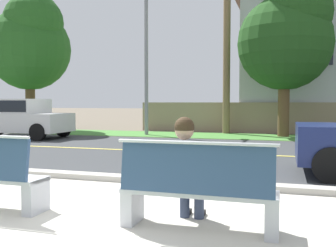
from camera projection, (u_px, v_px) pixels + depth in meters
The scene contains 13 objects.
ground_plane at pixel (207, 147), 12.09m from camera, with size 140.00×140.00×0.00m, color #665B4C.
sidewalk_pavement at pixel (90, 214), 4.83m from camera, with size 44.00×3.60×0.01m, color beige.
curb_edge at pixel (144, 180), 6.69m from camera, with size 44.00×0.30×0.11m, color #ADA89E.
street_asphalt at pixel (197, 153), 10.66m from camera, with size 52.00×8.00×0.01m, color #383A3D.
road_centre_line at pixel (197, 153), 10.66m from camera, with size 48.00×0.14×0.01m, color #E0CC4C.
far_verge_grass at pixel (226, 136), 15.92m from camera, with size 48.00×2.80×0.02m, color #478438.
bench_right at pixel (197, 191), 4.15m from camera, with size 1.71×0.48×1.01m.
seated_person_grey at pixel (186, 167), 4.34m from camera, with size 0.52×0.68×1.25m.
car_white_near at pixel (16, 116), 15.20m from camera, with size 4.30×1.86×1.54m.
streetlamp at pixel (148, 42), 16.49m from camera, with size 0.24×2.10×7.01m.
shade_tree_far_left at pixel (30, 43), 18.84m from camera, with size 4.04×4.04×6.66m.
shade_tree_left at pixel (288, 36), 15.36m from camera, with size 3.80×3.80×6.27m.
garden_wall at pixel (277, 118), 17.47m from camera, with size 13.00×0.36×1.40m, color gray.
Camera 1 is at (2.33, -3.87, 1.41)m, focal length 40.96 mm.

